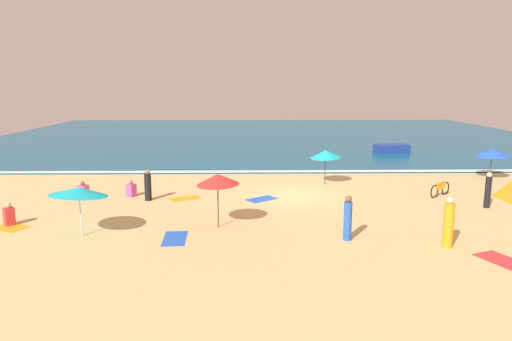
{
  "coord_description": "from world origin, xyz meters",
  "views": [
    {
      "loc": [
        -2.43,
        -23.44,
        5.81
      ],
      "look_at": [
        -1.93,
        2.96,
        0.8
      ],
      "focal_mm": 32.13,
      "sensor_mm": 36.0,
      "label": 1
    }
  ],
  "objects_px": {
    "beachgoer_5": "(448,224)",
    "beachgoer_0": "(83,191)",
    "beachgoer_1": "(148,186)",
    "beachgoer_7": "(9,215)",
    "parked_bicycle": "(440,189)",
    "beachgoer_2": "(131,190)",
    "beach_umbrella_4": "(325,154)",
    "beachgoer_3": "(348,219)",
    "beach_umbrella_3": "(492,152)",
    "beach_umbrella_0": "(79,191)",
    "beachgoer_4": "(488,191)",
    "small_boat_0": "(391,148)",
    "beach_umbrella_1": "(218,179)"
  },
  "relations": [
    {
      "from": "beachgoer_5",
      "to": "beachgoer_0",
      "type": "bearing_deg",
      "value": 154.1
    },
    {
      "from": "beachgoer_1",
      "to": "beachgoer_7",
      "type": "xyz_separation_m",
      "value": [
        -4.91,
        -4.06,
        -0.32
      ]
    },
    {
      "from": "parked_bicycle",
      "to": "beachgoer_2",
      "type": "height_order",
      "value": "beachgoer_2"
    },
    {
      "from": "beach_umbrella_4",
      "to": "beachgoer_0",
      "type": "relative_size",
      "value": 2.82
    },
    {
      "from": "parked_bicycle",
      "to": "beachgoer_0",
      "type": "relative_size",
      "value": 1.69
    },
    {
      "from": "beachgoer_3",
      "to": "beachgoer_7",
      "type": "relative_size",
      "value": 1.76
    },
    {
      "from": "beach_umbrella_3",
      "to": "beachgoer_1",
      "type": "xyz_separation_m",
      "value": [
        -20.01,
        -4.79,
        -0.97
      ]
    },
    {
      "from": "beachgoer_0",
      "to": "beachgoer_2",
      "type": "bearing_deg",
      "value": 5.5
    },
    {
      "from": "beachgoer_0",
      "to": "beachgoer_2",
      "type": "height_order",
      "value": "beachgoer_0"
    },
    {
      "from": "beach_umbrella_0",
      "to": "beach_umbrella_3",
      "type": "height_order",
      "value": "beach_umbrella_0"
    },
    {
      "from": "beachgoer_3",
      "to": "beachgoer_4",
      "type": "height_order",
      "value": "beachgoer_3"
    },
    {
      "from": "parked_bicycle",
      "to": "beachgoer_5",
      "type": "height_order",
      "value": "beachgoer_5"
    },
    {
      "from": "beachgoer_4",
      "to": "small_boat_0",
      "type": "xyz_separation_m",
      "value": [
        0.78,
        17.2,
        -0.39
      ]
    },
    {
      "from": "beachgoer_3",
      "to": "beach_umbrella_3",
      "type": "bearing_deg",
      "value": 44.28
    },
    {
      "from": "beach_umbrella_1",
      "to": "beach_umbrella_3",
      "type": "bearing_deg",
      "value": 29.73
    },
    {
      "from": "parked_bicycle",
      "to": "small_boat_0",
      "type": "relative_size",
      "value": 0.49
    },
    {
      "from": "beach_umbrella_1",
      "to": "beachgoer_0",
      "type": "distance_m",
      "value": 9.06
    },
    {
      "from": "beach_umbrella_1",
      "to": "beachgoer_1",
      "type": "height_order",
      "value": "beach_umbrella_1"
    },
    {
      "from": "parked_bicycle",
      "to": "beachgoer_2",
      "type": "xyz_separation_m",
      "value": [
        -16.21,
        0.25,
        -0.02
      ]
    },
    {
      "from": "parked_bicycle",
      "to": "beach_umbrella_0",
      "type": "bearing_deg",
      "value": -159.77
    },
    {
      "from": "beach_umbrella_1",
      "to": "beachgoer_3",
      "type": "distance_m",
      "value": 5.38
    },
    {
      "from": "beachgoer_3",
      "to": "beachgoer_4",
      "type": "xyz_separation_m",
      "value": [
        7.65,
        4.46,
        0.0
      ]
    },
    {
      "from": "beach_umbrella_1",
      "to": "beachgoer_7",
      "type": "relative_size",
      "value": 2.52
    },
    {
      "from": "beachgoer_4",
      "to": "beachgoer_7",
      "type": "xyz_separation_m",
      "value": [
        -21.35,
        -2.36,
        -0.4
      ]
    },
    {
      "from": "beachgoer_3",
      "to": "beachgoer_2",
      "type": "bearing_deg",
      "value": 144.58
    },
    {
      "from": "beach_umbrella_1",
      "to": "beachgoer_2",
      "type": "height_order",
      "value": "beach_umbrella_1"
    },
    {
      "from": "beach_umbrella_3",
      "to": "beach_umbrella_1",
      "type": "bearing_deg",
      "value": -150.27
    },
    {
      "from": "beach_umbrella_1",
      "to": "small_boat_0",
      "type": "relative_size",
      "value": 0.82
    },
    {
      "from": "beach_umbrella_0",
      "to": "beachgoer_2",
      "type": "height_order",
      "value": "beach_umbrella_0"
    },
    {
      "from": "beach_umbrella_0",
      "to": "beachgoer_0",
      "type": "bearing_deg",
      "value": 108.86
    },
    {
      "from": "beachgoer_4",
      "to": "parked_bicycle",
      "type": "bearing_deg",
      "value": 119.27
    },
    {
      "from": "beach_umbrella_4",
      "to": "beachgoer_3",
      "type": "xyz_separation_m",
      "value": [
        -0.78,
        -9.76,
        -0.97
      ]
    },
    {
      "from": "beachgoer_1",
      "to": "beachgoer_4",
      "type": "bearing_deg",
      "value": -5.89
    },
    {
      "from": "beachgoer_1",
      "to": "beachgoer_2",
      "type": "distance_m",
      "value": 1.42
    },
    {
      "from": "beach_umbrella_1",
      "to": "beachgoer_5",
      "type": "relative_size",
      "value": 1.32
    },
    {
      "from": "beachgoer_1",
      "to": "beachgoer_4",
      "type": "distance_m",
      "value": 16.53
    },
    {
      "from": "beachgoer_1",
      "to": "beachgoer_3",
      "type": "distance_m",
      "value": 10.73
    },
    {
      "from": "beachgoer_1",
      "to": "beachgoer_3",
      "type": "bearing_deg",
      "value": -35.02
    },
    {
      "from": "beach_umbrella_4",
      "to": "parked_bicycle",
      "type": "bearing_deg",
      "value": -28.24
    },
    {
      "from": "beach_umbrella_1",
      "to": "beachgoer_4",
      "type": "xyz_separation_m",
      "value": [
        12.62,
        2.77,
        -1.17
      ]
    },
    {
      "from": "beach_umbrella_1",
      "to": "beachgoer_4",
      "type": "bearing_deg",
      "value": 12.36
    },
    {
      "from": "beach_umbrella_1",
      "to": "beach_umbrella_3",
      "type": "xyz_separation_m",
      "value": [
        16.19,
        9.25,
        -0.29
      ]
    },
    {
      "from": "beach_umbrella_3",
      "to": "beach_umbrella_4",
      "type": "bearing_deg",
      "value": -173.52
    },
    {
      "from": "beachgoer_2",
      "to": "beachgoer_0",
      "type": "bearing_deg",
      "value": -174.5
    },
    {
      "from": "beachgoer_1",
      "to": "beach_umbrella_1",
      "type": "bearing_deg",
      "value": -49.42
    },
    {
      "from": "beach_umbrella_3",
      "to": "beachgoer_7",
      "type": "xyz_separation_m",
      "value": [
        -24.93,
        -8.84,
        -1.28
      ]
    },
    {
      "from": "beachgoer_0",
      "to": "beachgoer_1",
      "type": "distance_m",
      "value": 3.57
    },
    {
      "from": "beachgoer_5",
      "to": "beachgoer_2",
      "type": "bearing_deg",
      "value": 149.38
    },
    {
      "from": "small_boat_0",
      "to": "beach_umbrella_0",
      "type": "bearing_deg",
      "value": -131.58
    },
    {
      "from": "parked_bicycle",
      "to": "beachgoer_1",
      "type": "xyz_separation_m",
      "value": [
        -15.15,
        -0.61,
        0.37
      ]
    }
  ]
}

